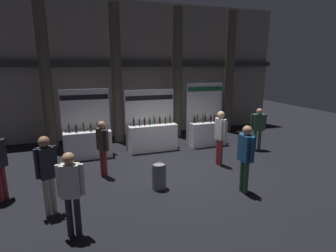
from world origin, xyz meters
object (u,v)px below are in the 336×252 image
(visitor_0, at_px, (220,133))
(visitor_4, at_px, (71,188))
(exhibitor_booth_1, at_px, (152,135))
(exhibitor_booth_2, at_px, (207,130))
(visitor_3, at_px, (47,169))
(visitor_5, at_px, (258,125))
(visitor_1, at_px, (103,144))
(exhibitor_booth_0, at_px, (88,141))
(trash_bin, at_px, (159,176))
(visitor_6, at_px, (246,153))

(visitor_0, bearing_deg, visitor_4, 105.62)
(exhibitor_booth_1, relative_size, visitor_0, 1.28)
(visitor_0, xyz_separation_m, visitor_4, (-4.63, -2.42, -0.07))
(exhibitor_booth_2, height_order, visitor_3, exhibitor_booth_2)
(exhibitor_booth_2, xyz_separation_m, visitor_4, (-5.30, -4.62, 0.40))
(visitor_0, height_order, visitor_5, visitor_0)
(visitor_1, distance_m, visitor_5, 6.02)
(visitor_3, relative_size, visitor_4, 1.05)
(exhibitor_booth_0, height_order, trash_bin, exhibitor_booth_0)
(exhibitor_booth_1, bearing_deg, exhibitor_booth_0, -179.09)
(visitor_4, bearing_deg, visitor_6, 19.01)
(visitor_0, height_order, visitor_3, visitor_0)
(exhibitor_booth_2, distance_m, visitor_4, 7.05)
(trash_bin, relative_size, visitor_1, 0.42)
(visitor_3, xyz_separation_m, visitor_4, (0.50, -1.00, -0.06))
(exhibitor_booth_1, relative_size, visitor_1, 1.38)
(exhibitor_booth_1, xyz_separation_m, visitor_1, (-2.08, -1.95, 0.39))
(visitor_5, bearing_deg, visitor_0, -139.25)
(visitor_4, bearing_deg, exhibitor_booth_1, 70.72)
(visitor_0, relative_size, visitor_1, 1.08)
(visitor_5, distance_m, visitor_6, 3.90)
(exhibitor_booth_2, height_order, visitor_1, exhibitor_booth_2)
(visitor_1, bearing_deg, visitor_3, 118.65)
(visitor_4, xyz_separation_m, visitor_5, (6.86, 3.35, -0.02))
(visitor_1, height_order, visitor_6, visitor_6)
(exhibitor_booth_0, xyz_separation_m, visitor_1, (0.35, -1.91, 0.40))
(exhibitor_booth_2, distance_m, visitor_1, 4.82)
(visitor_0, height_order, visitor_6, visitor_0)
(visitor_1, bearing_deg, exhibitor_booth_0, -13.33)
(visitor_5, bearing_deg, exhibitor_booth_1, 178.92)
(visitor_1, xyz_separation_m, visitor_4, (-0.87, -2.77, 0.02))
(exhibitor_booth_0, bearing_deg, visitor_0, -28.79)
(visitor_3, xyz_separation_m, visitor_6, (4.74, -0.54, 0.01))
(exhibitor_booth_2, height_order, trash_bin, exhibitor_booth_2)
(visitor_5, xyz_separation_m, visitor_6, (-2.62, -2.89, 0.09))
(exhibitor_booth_1, height_order, visitor_3, exhibitor_booth_1)
(exhibitor_booth_1, distance_m, visitor_6, 4.47)
(exhibitor_booth_2, bearing_deg, visitor_6, -104.31)
(visitor_0, xyz_separation_m, visitor_3, (-5.13, -1.42, -0.00))
(exhibitor_booth_0, relative_size, visitor_0, 1.33)
(trash_bin, bearing_deg, exhibitor_booth_0, 117.07)
(visitor_1, bearing_deg, visitor_5, -107.98)
(exhibitor_booth_0, height_order, visitor_0, exhibitor_booth_0)
(exhibitor_booth_0, distance_m, exhibitor_booth_1, 2.43)
(visitor_0, bearing_deg, visitor_6, 156.75)
(visitor_4, relative_size, visitor_5, 1.04)
(trash_bin, distance_m, visitor_5, 5.10)
(exhibitor_booth_2, distance_m, visitor_5, 2.05)
(exhibitor_booth_1, xyz_separation_m, exhibitor_booth_2, (2.35, -0.09, 0.01))
(visitor_0, xyz_separation_m, visitor_1, (-3.76, 0.34, -0.08))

